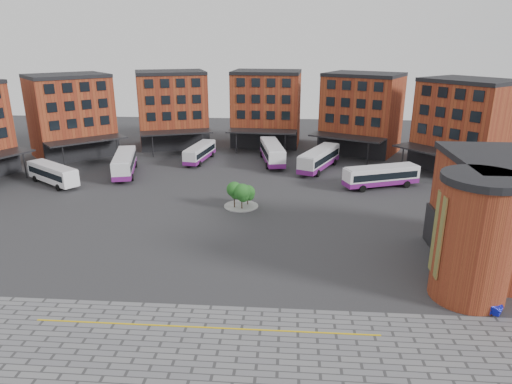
# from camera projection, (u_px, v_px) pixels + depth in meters

# --- Properties ---
(ground) EXTENTS (160.00, 160.00, 0.00)m
(ground) POSITION_uv_depth(u_px,v_px,m) (210.00, 246.00, 47.45)
(ground) COLOR #28282B
(ground) RESTS_ON ground
(yellow_line) EXTENTS (26.00, 0.15, 0.02)m
(yellow_line) POSITION_uv_depth(u_px,v_px,m) (205.00, 327.00, 34.07)
(yellow_line) COLOR gold
(yellow_line) RESTS_ON paving_zone
(main_building) EXTENTS (94.14, 42.48, 14.60)m
(main_building) POSITION_uv_depth(u_px,v_px,m) (219.00, 117.00, 81.61)
(main_building) COLOR brown
(main_building) RESTS_ON ground
(tree_island) EXTENTS (4.40, 4.40, 3.47)m
(tree_island) POSITION_uv_depth(u_px,v_px,m) (242.00, 193.00, 57.62)
(tree_island) COLOR gray
(tree_island) RESTS_ON ground
(bus_a) EXTENTS (9.93, 7.92, 2.95)m
(bus_a) POSITION_uv_depth(u_px,v_px,m) (53.00, 173.00, 67.02)
(bus_a) COLOR white
(bus_a) RESTS_ON ground
(bus_b) EXTENTS (5.64, 12.31, 3.38)m
(bus_b) POSITION_uv_depth(u_px,v_px,m) (125.00, 163.00, 71.93)
(bus_b) COLOR silver
(bus_b) RESTS_ON ground
(bus_c) EXTENTS (4.01, 10.59, 2.91)m
(bus_c) POSITION_uv_depth(u_px,v_px,m) (200.00, 152.00, 79.70)
(bus_c) COLOR silver
(bus_c) RESTS_ON ground
(bus_d) EXTENTS (5.00, 12.62, 3.47)m
(bus_d) POSITION_uv_depth(u_px,v_px,m) (272.00, 152.00, 78.59)
(bus_d) COLOR white
(bus_d) RESTS_ON ground
(bus_e) EXTENTS (7.51, 12.19, 3.41)m
(bus_e) POSITION_uv_depth(u_px,v_px,m) (319.00, 159.00, 74.47)
(bus_e) COLOR silver
(bus_e) RESTS_ON ground
(bus_f) EXTENTS (11.36, 6.35, 3.15)m
(bus_f) POSITION_uv_depth(u_px,v_px,m) (381.00, 176.00, 65.66)
(bus_f) COLOR white
(bus_f) RESTS_ON ground
(blue_car) EXTENTS (3.96, 3.37, 1.28)m
(blue_car) POSITION_uv_depth(u_px,v_px,m) (476.00, 299.00, 36.58)
(blue_car) COLOR #0B139A
(blue_car) RESTS_ON ground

